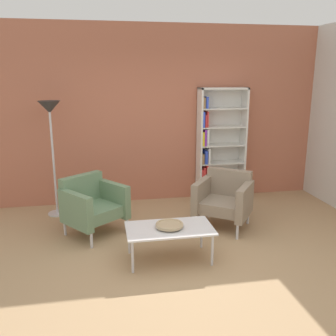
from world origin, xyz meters
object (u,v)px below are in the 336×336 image
at_px(bookshelf_tall, 217,146).
at_px(armchair_near_window, 92,204).
at_px(floor_lamp_torchiere, 50,121).
at_px(decorative_bowl, 169,225).
at_px(coffee_table_low, 169,230).
at_px(armchair_by_bookshelf, 224,198).

distance_m(bookshelf_tall, armchair_near_window, 2.41).
relative_size(bookshelf_tall, floor_lamp_torchiere, 1.09).
relative_size(bookshelf_tall, decorative_bowl, 5.94).
height_order(coffee_table_low, decorative_bowl, decorative_bowl).
bearing_deg(armchair_near_window, coffee_table_low, -84.20).
relative_size(decorative_bowl, floor_lamp_torchiere, 0.18).
bearing_deg(armchair_near_window, armchair_by_bookshelf, -40.73).
distance_m(decorative_bowl, armchair_near_window, 1.28).
bearing_deg(armchair_near_window, floor_lamp_torchiere, 86.61).
xyz_separation_m(bookshelf_tall, armchair_near_window, (-2.08, -1.10, -0.51)).
distance_m(bookshelf_tall, decorative_bowl, 2.40).
height_order(armchair_by_bookshelf, floor_lamp_torchiere, floor_lamp_torchiere).
bearing_deg(armchair_by_bookshelf, decorative_bowl, -102.49).
bearing_deg(bookshelf_tall, floor_lamp_torchiere, -173.76).
xyz_separation_m(decorative_bowl, floor_lamp_torchiere, (-1.45, 1.73, 1.01)).
distance_m(decorative_bowl, floor_lamp_torchiere, 2.48).
height_order(decorative_bowl, armchair_by_bookshelf, armchair_by_bookshelf).
distance_m(armchair_near_window, floor_lamp_torchiere, 1.43).
xyz_separation_m(coffee_table_low, armchair_by_bookshelf, (0.94, 0.84, 0.05)).
bearing_deg(armchair_by_bookshelf, coffee_table_low, -102.49).
bearing_deg(decorative_bowl, coffee_table_low, 0.00).
relative_size(coffee_table_low, decorative_bowl, 3.12).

